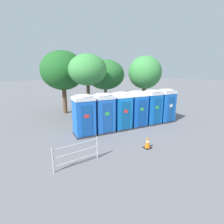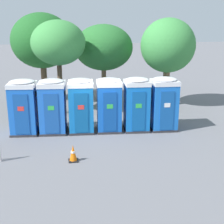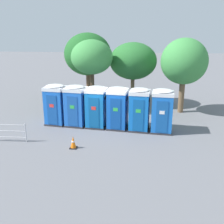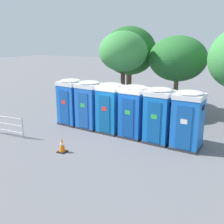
% 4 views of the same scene
% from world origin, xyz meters
% --- Properties ---
extents(ground_plane, '(120.00, 120.00, 0.00)m').
position_xyz_m(ground_plane, '(0.00, 0.00, 0.00)').
color(ground_plane, slate).
extents(portapotty_0, '(1.37, 1.35, 2.54)m').
position_xyz_m(portapotty_0, '(-3.28, 0.11, 1.28)').
color(portapotty_0, '#2D2D33').
rests_on(portapotty_0, ground).
extents(portapotty_1, '(1.36, 1.34, 2.54)m').
position_xyz_m(portapotty_1, '(-1.98, -0.02, 1.28)').
color(portapotty_1, '#2D2D33').
rests_on(portapotty_1, ground).
extents(portapotty_2, '(1.28, 1.30, 2.54)m').
position_xyz_m(portapotty_2, '(-0.67, -0.15, 1.28)').
color(portapotty_2, '#2D2D33').
rests_on(portapotty_2, ground).
extents(portapotty_3, '(1.28, 1.32, 2.54)m').
position_xyz_m(portapotty_3, '(0.63, -0.25, 1.28)').
color(portapotty_3, '#2D2D33').
rests_on(portapotty_3, ground).
extents(portapotty_4, '(1.28, 1.31, 2.54)m').
position_xyz_m(portapotty_4, '(1.94, -0.40, 1.28)').
color(portapotty_4, '#2D2D33').
rests_on(portapotty_4, ground).
extents(portapotty_5, '(1.31, 1.28, 2.54)m').
position_xyz_m(portapotty_5, '(3.24, -0.53, 1.28)').
color(portapotty_5, '#2D2D33').
rests_on(portapotty_5, ground).
extents(street_tree_0, '(2.93, 2.93, 5.14)m').
position_xyz_m(street_tree_0, '(-1.51, 3.14, 3.91)').
color(street_tree_0, '#4C3826').
rests_on(street_tree_0, ground).
extents(street_tree_1, '(3.62, 3.62, 4.89)m').
position_xyz_m(street_tree_1, '(1.30, 5.23, 3.47)').
color(street_tree_1, brown).
rests_on(street_tree_1, ground).
extents(street_tree_3, '(3.84, 3.84, 5.58)m').
position_xyz_m(street_tree_3, '(-2.45, 6.27, 3.85)').
color(street_tree_3, brown).
rests_on(street_tree_3, ground).
extents(traffic_cone, '(0.36, 0.36, 0.64)m').
position_xyz_m(traffic_cone, '(-1.30, -3.37, 0.31)').
color(traffic_cone, black).
rests_on(traffic_cone, ground).
extents(event_barrier, '(2.06, 0.15, 1.05)m').
position_xyz_m(event_barrier, '(-4.98, -2.95, 0.57)').
color(event_barrier, '#B7B7BC').
rests_on(event_barrier, ground).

